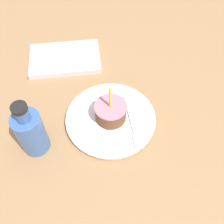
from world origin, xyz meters
TOP-DOWN VIEW (x-y plane):
  - ground_plane at (0.00, 0.00)m, footprint 2.40×2.40m
  - plate at (-0.00, 0.00)m, footprint 0.27×0.27m
  - cake_slice at (-0.00, -0.00)m, footprint 0.09×0.09m
  - fork at (-0.06, 0.04)m, footprint 0.03×0.18m
  - bottle at (0.22, 0.06)m, footprint 0.08×0.08m
  - marble_board at (0.13, -0.28)m, footprint 0.25×0.16m

SIDE VIEW (x-z plane):
  - ground_plane at x=0.00m, z-range -0.04..0.00m
  - marble_board at x=0.13m, z-range 0.00..0.02m
  - plate at x=0.00m, z-range 0.00..0.02m
  - fork at x=-0.06m, z-range 0.02..0.02m
  - cake_slice at x=0.00m, z-range -0.02..0.12m
  - bottle at x=0.22m, z-range -0.02..0.17m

